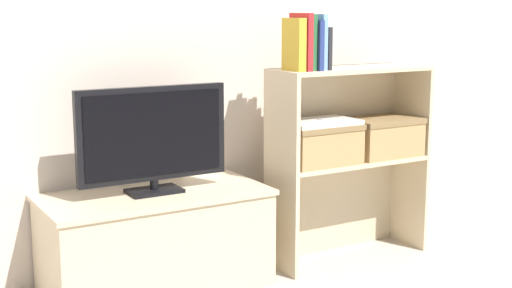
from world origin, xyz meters
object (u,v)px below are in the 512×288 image
object	(u,v)px
storage_basket_left	(319,142)
book_navy	(312,45)
tv	(153,137)
book_crimson	(301,42)
book_forest	(307,42)
book_skyblue	(317,42)
tv_stand	(156,241)
laptop	(320,122)
book_charcoal	(322,48)
storage_basket_right	(382,135)
book_mustard	(294,45)

from	to	relation	value
storage_basket_left	book_navy	bearing A→B (deg)	-163.17
tv	storage_basket_left	bearing A→B (deg)	-7.45
tv	storage_basket_left	xyz separation A→B (m)	(0.76, -0.10, -0.08)
book_crimson	book_forest	world-z (taller)	book_crimson
tv	book_skyblue	world-z (taller)	book_skyblue
tv_stand	book_forest	size ratio (longest dim) A/B	3.89
book_skyblue	laptop	world-z (taller)	book_skyblue
book_crimson	book_navy	distance (m)	0.06
book_navy	laptop	xyz separation A→B (m)	(0.06, 0.02, -0.35)
book_charcoal	laptop	size ratio (longest dim) A/B	0.55
book_crimson	book_skyblue	world-z (taller)	book_crimson
book_crimson	storage_basket_left	world-z (taller)	book_crimson
tv_stand	storage_basket_left	distance (m)	0.85
laptop	storage_basket_right	bearing A→B (deg)	0.00
book_navy	storage_basket_right	size ratio (longest dim) A/B	0.62
book_crimson	storage_basket_right	world-z (taller)	book_crimson
tv	laptop	bearing A→B (deg)	-7.45
tv	book_crimson	size ratio (longest dim) A/B	2.61
tv_stand	book_forest	xyz separation A→B (m)	(0.67, -0.12, 0.82)
book_charcoal	storage_basket_right	bearing A→B (deg)	2.81
book_navy	storage_basket_left	world-z (taller)	book_navy
storage_basket_right	book_charcoal	bearing A→B (deg)	-177.19
book_mustard	book_forest	bearing A→B (deg)	0.00
tv	storage_basket_right	distance (m)	1.14
book_charcoal	storage_basket_left	distance (m)	0.42
tv_stand	book_crimson	bearing A→B (deg)	-10.53
tv_stand	book_navy	xyz separation A→B (m)	(0.70, -0.12, 0.81)
tv_stand	book_skyblue	world-z (taller)	book_skyblue
storage_basket_left	storage_basket_right	distance (m)	0.37
book_mustard	laptop	size ratio (longest dim) A/B	0.67
tv	book_navy	world-z (taller)	book_navy
tv	book_navy	size ratio (longest dim) A/B	2.99
tv_stand	book_crimson	distance (m)	1.05
book_charcoal	tv	bearing A→B (deg)	171.12
book_forest	book_navy	bearing A→B (deg)	0.00
storage_basket_left	laptop	world-z (taller)	laptop
book_forest	storage_basket_right	distance (m)	0.64
tv_stand	book_crimson	world-z (taller)	book_crimson
book_charcoal	laptop	distance (m)	0.33
book_forest	storage_basket_left	xyz separation A→B (m)	(0.09, 0.02, -0.45)
book_mustard	storage_basket_left	size ratio (longest dim) A/B	0.65
book_crimson	book_charcoal	world-z (taller)	book_crimson
storage_basket_left	book_mustard	bearing A→B (deg)	-173.24
tv_stand	laptop	xyz separation A→B (m)	(0.76, -0.10, 0.46)
storage_basket_right	book_forest	bearing A→B (deg)	-177.69
tv	book_charcoal	size ratio (longest dim) A/B	3.46
laptop	storage_basket_left	bearing A→B (deg)	0.00
book_crimson	laptop	bearing A→B (deg)	8.82
tv	book_forest	size ratio (longest dim) A/B	2.67
storage_basket_right	book_crimson	bearing A→B (deg)	-177.83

